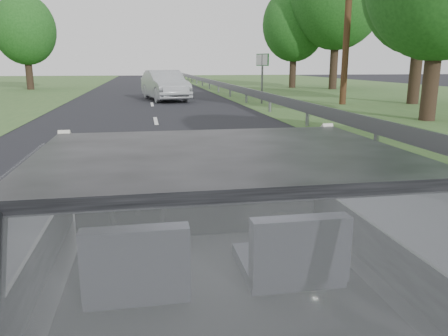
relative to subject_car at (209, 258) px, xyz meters
name	(u,v)px	position (x,y,z in m)	size (l,w,h in m)	color
subject_car	(209,258)	(0.00, 0.00, 0.00)	(1.80, 4.00, 1.45)	#232327
dashboard	(196,204)	(0.00, 0.62, 0.12)	(1.58, 0.45, 0.30)	black
driver_seat	(137,260)	(-0.40, -0.29, 0.16)	(0.50, 0.72, 0.42)	black
passenger_seat	(292,248)	(0.40, -0.29, 0.16)	(0.50, 0.72, 0.42)	black
steering_wheel	(138,212)	(-0.40, 0.33, 0.20)	(0.36, 0.36, 0.04)	black
cat	(226,169)	(0.22, 0.63, 0.37)	(0.65, 0.20, 0.29)	slate
guardrail	(304,107)	(4.30, 10.00, -0.15)	(0.05, 90.00, 0.32)	gray
other_car	(165,85)	(0.72, 20.38, 0.03)	(1.81, 4.58, 1.51)	#9DA1A6
highway_sign	(262,79)	(5.05, 17.58, 0.41)	(0.09, 0.91, 2.27)	#187026
utility_pole	(349,1)	(8.60, 16.54, 3.75)	(0.29, 0.29, 8.94)	#3E2D16
tree_0	(439,9)	(8.78, 10.59, 2.76)	(4.60, 4.60, 6.97)	#184715
tree_1	(421,13)	(11.93, 16.23, 3.29)	(5.29, 5.29, 8.02)	#184715
tree_2	(294,39)	(10.99, 30.57, 2.88)	(4.76, 4.76, 7.22)	#184715
tree_3	(336,16)	(13.28, 28.23, 4.36)	(6.71, 6.71, 10.16)	#184715
tree_6	(26,44)	(-8.36, 31.51, 2.46)	(4.20, 4.20, 6.36)	#184715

